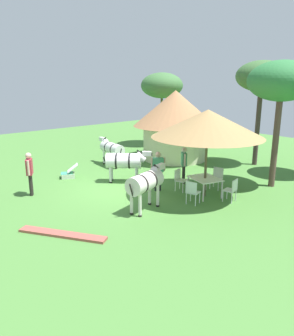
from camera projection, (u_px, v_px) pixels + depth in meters
The scene contains 19 objects.
ground_plane at pixel (118, 189), 14.18m from camera, with size 36.00×36.00×0.00m, color #477B36.
thatched_hut at pixel (175, 121), 18.92m from camera, with size 4.76×4.76×3.92m.
shade_umbrella at pixel (208, 123), 12.61m from camera, with size 4.31×4.31×3.43m.
patio_dining_table at pixel (205, 180), 13.19m from camera, with size 1.45×1.30×0.74m.
patio_chair_near_hut at pixel (192, 191), 12.30m from camera, with size 0.53×0.52×0.90m.
patio_chair_west_end at pixel (232, 189), 12.55m from camera, with size 0.49×0.51×0.90m.
patio_chair_east_end at pixel (217, 177), 14.12m from camera, with size 0.52×0.50×0.90m.
patio_chair_near_lawn at pixel (180, 178), 13.85m from camera, with size 0.51×0.53×0.90m.
guest_beside_umbrella at pixel (184, 162), 14.70m from camera, with size 0.47×0.44×1.65m.
guest_behind_table at pixel (158, 168), 13.69m from camera, with size 0.43×0.50×1.66m.
standing_watcher at pixel (30, 170), 13.15m from camera, with size 0.55×0.43×1.75m.
striped_lounge_chair at pixel (69, 172), 15.73m from camera, with size 0.85×0.95×0.65m.
zebra_nearest_camera at pixel (125, 161), 14.88m from camera, with size 1.75×1.73×1.51m.
zebra_by_umbrella at pixel (112, 149), 17.72m from camera, with size 2.34×0.79×1.48m.
zebra_toward_hut at pixel (146, 182), 11.65m from camera, with size 0.99×2.12×1.57m.
acacia_tree_left_background at pixel (162, 86), 22.62m from camera, with size 2.86×2.86×4.96m.
acacia_tree_behind_hut at pixel (282, 82), 13.41m from camera, with size 2.74×2.74×5.28m.
acacia_tree_far_lawn at pixel (262, 77), 17.02m from camera, with size 2.64×2.64×5.46m.
brick_patio_kerb at pixel (62, 234), 9.95m from camera, with size 2.80×0.36×0.08m, color #9F4E42.
Camera 1 is at (10.85, -8.07, 4.54)m, focal length 35.56 mm.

